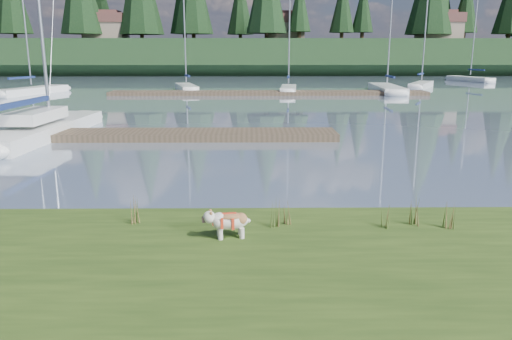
{
  "coord_description": "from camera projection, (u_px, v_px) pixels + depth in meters",
  "views": [
    {
      "loc": [
        0.45,
        -11.34,
        3.51
      ],
      "look_at": [
        0.59,
        -0.5,
        0.92
      ],
      "focal_mm": 35.0,
      "sensor_mm": 36.0,
      "label": 1
    }
  ],
  "objects": [
    {
      "name": "sailboat_main",
      "position": [
        50.0,
        124.0,
        21.62
      ],
      "size": [
        2.51,
        10.21,
        14.42
      ],
      "rotation": [
        0.0,
        0.0,
        1.52
      ],
      "color": "white",
      "rests_on": "ground"
    },
    {
      "name": "sailboat_bg_5",
      "position": [
        466.0,
        79.0,
        59.34
      ],
      "size": [
        3.52,
        7.62,
        10.78
      ],
      "rotation": [
        0.0,
        0.0,
        1.86
      ],
      "color": "white",
      "rests_on": "ground"
    },
    {
      "name": "weed_5",
      "position": [
        450.0,
        215.0,
        9.06
      ],
      "size": [
        0.17,
        0.14,
        0.6
      ],
      "color": "#475B23",
      "rests_on": "bank"
    },
    {
      "name": "weed_4",
      "position": [
        384.0,
        218.0,
        9.13
      ],
      "size": [
        0.17,
        0.14,
        0.44
      ],
      "color": "#475B23",
      "rests_on": "bank"
    },
    {
      "name": "sailboat_bg_3",
      "position": [
        385.0,
        88.0,
        44.6
      ],
      "size": [
        2.56,
        9.76,
        13.99
      ],
      "rotation": [
        0.0,
        0.0,
        1.5
      ],
      "color": "white",
      "rests_on": "ground"
    },
    {
      "name": "sailboat_bg_2",
      "position": [
        289.0,
        88.0,
        43.48
      ],
      "size": [
        1.85,
        6.42,
        9.69
      ],
      "rotation": [
        0.0,
        0.0,
        1.47
      ],
      "color": "white",
      "rests_on": "ground"
    },
    {
      "name": "mud_lip",
      "position": [
        228.0,
        222.0,
        10.26
      ],
      "size": [
        60.0,
        0.5,
        0.14
      ],
      "primitive_type": "cube",
      "color": "#33281C",
      "rests_on": "ground"
    },
    {
      "name": "house_2",
      "position": [
        439.0,
        26.0,
        77.61
      ],
      "size": [
        6.3,
        5.3,
        4.65
      ],
      "color": "gray",
      "rests_on": "ridge"
    },
    {
      "name": "house_1",
      "position": [
        284.0,
        26.0,
        79.26
      ],
      "size": [
        6.3,
        5.3,
        4.65
      ],
      "color": "gray",
      "rests_on": "ridge"
    },
    {
      "name": "house_0",
      "position": [
        106.0,
        26.0,
        77.95
      ],
      "size": [
        6.3,
        5.3,
        4.65
      ],
      "color": "gray",
      "rests_on": "ridge"
    },
    {
      "name": "dock_near",
      "position": [
        142.0,
        135.0,
        20.51
      ],
      "size": [
        16.0,
        2.0,
        0.3
      ],
      "primitive_type": "cube",
      "color": "#4C3D2C",
      "rests_on": "ground"
    },
    {
      "name": "sailboat_bg_0",
      "position": [
        38.0,
        90.0,
        42.28
      ],
      "size": [
        4.15,
        8.32,
        11.91
      ],
      "rotation": [
        0.0,
        0.0,
        1.25
      ],
      "color": "white",
      "rests_on": "ground"
    },
    {
      "name": "bank",
      "position": [
        213.0,
        337.0,
        5.96
      ],
      "size": [
        60.0,
        9.0,
        0.35
      ],
      "primitive_type": "cube",
      "color": "#354E19",
      "rests_on": "ground"
    },
    {
      "name": "weed_3",
      "position": [
        137.0,
        210.0,
        9.33
      ],
      "size": [
        0.17,
        0.14,
        0.63
      ],
      "color": "#475B23",
      "rests_on": "bank"
    },
    {
      "name": "weed_1",
      "position": [
        283.0,
        213.0,
        9.32
      ],
      "size": [
        0.17,
        0.14,
        0.47
      ],
      "color": "#475B23",
      "rests_on": "bank"
    },
    {
      "name": "sailboat_bg_4",
      "position": [
        422.0,
        84.0,
        48.89
      ],
      "size": [
        4.44,
        6.71,
        10.28
      ],
      "rotation": [
        0.0,
        0.0,
        1.08
      ],
      "color": "white",
      "rests_on": "ground"
    },
    {
      "name": "ground",
      "position": [
        244.0,
        95.0,
        41.01
      ],
      "size": [
        200.0,
        200.0,
        0.0
      ],
      "primitive_type": "plane",
      "color": "gray",
      "rests_on": "ground"
    },
    {
      "name": "dock_far",
      "position": [
        269.0,
        93.0,
        41.0
      ],
      "size": [
        26.0,
        2.2,
        0.3
      ],
      "primitive_type": "cube",
      "color": "#4C3D2C",
      "rests_on": "ground"
    },
    {
      "name": "ridge",
      "position": [
        247.0,
        57.0,
        82.25
      ],
      "size": [
        200.0,
        20.0,
        5.0
      ],
      "primitive_type": "cube",
      "color": "black",
      "rests_on": "ground"
    },
    {
      "name": "sailboat_bg_1",
      "position": [
        186.0,
        87.0,
        45.33
      ],
      "size": [
        3.03,
        7.03,
        10.44
      ],
      "rotation": [
        0.0,
        0.0,
        1.82
      ],
      "color": "white",
      "rests_on": "ground"
    },
    {
      "name": "weed_0",
      "position": [
        274.0,
        215.0,
        9.13
      ],
      "size": [
        0.17,
        0.14,
        0.57
      ],
      "color": "#475B23",
      "rests_on": "bank"
    },
    {
      "name": "bulldog",
      "position": [
        229.0,
        220.0,
        8.62
      ],
      "size": [
        0.83,
        0.41,
        0.49
      ],
      "rotation": [
        0.0,
        0.0,
        3.29
      ],
      "color": "silver",
      "rests_on": "bank"
    },
    {
      "name": "weed_2",
      "position": [
        412.0,
        213.0,
        9.26
      ],
      "size": [
        0.17,
        0.14,
        0.56
      ],
      "color": "#475B23",
      "rests_on": "bank"
    },
    {
      "name": "conifer_5",
      "position": [
        343.0,
        3.0,
        77.58
      ],
      "size": [
        3.96,
        3.96,
        10.35
      ],
      "color": "#382619",
      "rests_on": "ridge"
    }
  ]
}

